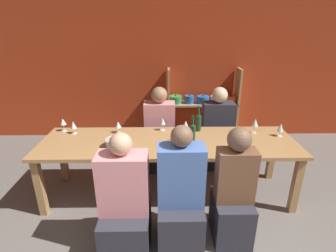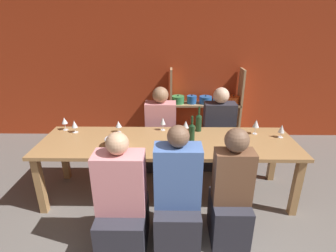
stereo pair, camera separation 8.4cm
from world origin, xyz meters
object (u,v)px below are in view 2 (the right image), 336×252
(shelf_unit, at_px, (204,112))
(wine_glass_red_b, at_px, (282,129))
(wine_bottle_dark, at_px, (199,122))
(person_far_a, at_px, (218,137))
(person_near_a, at_px, (230,200))
(wine_glass_empty_a, at_px, (186,125))
(wine_glass_red_a, at_px, (64,121))
(wine_glass_white_a, at_px, (74,124))
(person_near_b, at_px, (122,209))
(wine_glass_empty_b, at_px, (118,124))
(wine_glass_white_b, at_px, (163,121))
(cell_phone, at_px, (125,154))
(wine_bottle_green, at_px, (192,133))
(dining_table, at_px, (168,147))
(wine_glass_empty_c, at_px, (256,124))
(person_far_b, at_px, (161,138))
(mixing_bowl, at_px, (115,142))
(person_near_c, at_px, (177,206))

(shelf_unit, distance_m, wine_glass_red_b, 1.80)
(wine_bottle_dark, xyz_separation_m, person_far_a, (0.36, 0.50, -0.44))
(shelf_unit, relative_size, person_near_a, 1.09)
(wine_glass_empty_a, xyz_separation_m, wine_glass_red_a, (-1.56, 0.10, 0.00))
(person_near_a, bearing_deg, wine_glass_empty_a, 112.96)
(wine_glass_white_a, xyz_separation_m, wine_glass_red_a, (-0.15, 0.08, 0.02))
(wine_bottle_dark, height_order, person_near_b, person_near_b)
(wine_glass_white_a, height_order, person_far_a, person_far_a)
(wine_glass_empty_b, relative_size, person_near_b, 0.13)
(wine_glass_empty_b, xyz_separation_m, wine_glass_white_b, (0.56, 0.07, 0.01))
(wine_glass_empty_b, bearing_deg, wine_bottle_dark, 3.24)
(cell_phone, bearing_deg, shelf_unit, 62.03)
(wine_bottle_green, xyz_separation_m, person_near_a, (0.34, -0.67, -0.42))
(dining_table, height_order, wine_glass_empty_c, wine_glass_empty_c)
(person_far_a, xyz_separation_m, person_far_b, (-0.86, -0.06, 0.01))
(wine_glass_empty_a, xyz_separation_m, wine_glass_red_b, (1.15, -0.10, -0.01))
(mixing_bowl, height_order, wine_glass_white_a, wine_glass_white_a)
(person_far_a, bearing_deg, wine_glass_empty_c, 120.03)
(dining_table, height_order, wine_glass_empty_b, wine_glass_empty_b)
(wine_glass_white_b, distance_m, person_near_c, 1.23)
(wine_bottle_green, distance_m, wine_glass_red_b, 1.11)
(dining_table, xyz_separation_m, cell_phone, (-0.45, -0.34, 0.08))
(wine_glass_red_a, distance_m, person_near_a, 2.25)
(wine_bottle_dark, bearing_deg, wine_glass_empty_a, -150.50)
(dining_table, relative_size, wine_glass_empty_a, 17.54)
(cell_phone, distance_m, person_near_c, 0.79)
(wine_glass_white_b, height_order, person_near_c, person_near_c)
(wine_bottle_dark, bearing_deg, wine_glass_red_a, 179.71)
(wine_glass_red_b, xyz_separation_m, person_far_b, (-1.49, 0.64, -0.41))
(person_near_b, bearing_deg, wine_glass_red_b, 28.16)
(wine_glass_red_b, distance_m, wine_glass_empty_c, 0.30)
(shelf_unit, xyz_separation_m, wine_glass_red_b, (0.73, -1.62, 0.34))
(mixing_bowl, xyz_separation_m, wine_bottle_green, (0.87, 0.10, 0.08))
(wine_glass_red_a, relative_size, wine_glass_white_b, 0.98)
(person_near_c, bearing_deg, wine_bottle_green, 77.04)
(dining_table, distance_m, wine_glass_red_a, 1.39)
(wine_bottle_dark, xyz_separation_m, person_near_c, (-0.29, -1.13, -0.41))
(wine_glass_empty_a, height_order, wine_glass_empty_c, wine_glass_empty_c)
(wine_glass_empty_b, relative_size, cell_phone, 0.93)
(person_near_c, bearing_deg, person_far_b, 97.71)
(dining_table, relative_size, mixing_bowl, 12.69)
(cell_phone, xyz_separation_m, person_near_b, (0.04, -0.50, -0.32))
(mixing_bowl, relative_size, person_near_b, 0.20)
(wine_glass_empty_b, relative_size, wine_glass_white_b, 0.87)
(shelf_unit, bearing_deg, wine_glass_empty_b, -130.72)
(wine_glass_empty_c, distance_m, person_near_b, 1.90)
(wine_glass_red_a, xyz_separation_m, wine_glass_red_b, (2.71, -0.20, -0.02))
(wine_glass_empty_a, bearing_deg, dining_table, -135.21)
(shelf_unit, height_order, wine_glass_empty_a, shelf_unit)
(cell_phone, height_order, person_near_c, person_near_c)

